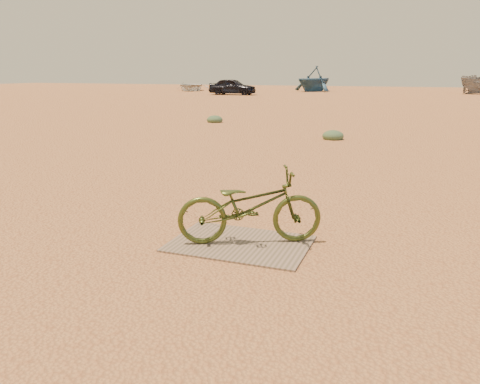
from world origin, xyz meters
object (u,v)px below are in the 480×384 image
(plywood_board, at_px, (240,244))
(boat_near_left, at_px, (191,86))
(boat_far_left, at_px, (314,79))
(bicycle, at_px, (250,206))
(car, at_px, (233,87))

(plywood_board, height_order, boat_near_left, boat_near_left)
(boat_near_left, height_order, boat_far_left, boat_far_left)
(plywood_board, relative_size, boat_far_left, 0.34)
(bicycle, xyz_separation_m, boat_far_left, (-7.95, 41.77, 0.78))
(boat_near_left, relative_size, boat_far_left, 1.03)
(boat_far_left, bearing_deg, car, -92.49)
(plywood_board, xyz_separation_m, car, (-12.91, 32.82, 0.66))
(boat_near_left, xyz_separation_m, boat_far_left, (12.09, 2.69, 0.73))
(car, distance_m, boat_near_left, 9.45)
(plywood_board, relative_size, boat_near_left, 0.33)
(car, relative_size, boat_far_left, 0.84)
(plywood_board, bearing_deg, bicycle, 30.17)
(plywood_board, bearing_deg, car, 111.47)
(boat_near_left, distance_m, boat_far_left, 12.41)
(plywood_board, bearing_deg, boat_near_left, 117.00)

